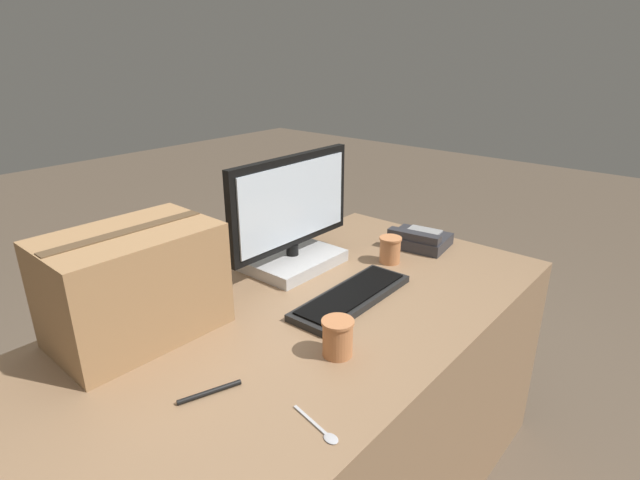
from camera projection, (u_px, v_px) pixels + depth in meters
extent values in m
cube|color=#8C6B4C|center=(297.00, 420.00, 1.59)|extent=(1.80, 0.90, 0.75)
cube|color=#B7B7B7|center=(293.00, 260.00, 1.80)|extent=(0.33, 0.25, 0.04)
cylinder|color=black|center=(292.00, 250.00, 1.78)|extent=(0.04, 0.04, 0.04)
cube|color=black|center=(291.00, 202.00, 1.72)|extent=(0.56, 0.03, 0.32)
cube|color=silver|center=(295.00, 203.00, 1.71)|extent=(0.51, 0.01, 0.27)
cube|color=black|center=(352.00, 297.00, 1.55)|extent=(0.46, 0.16, 0.02)
cube|color=black|center=(352.00, 293.00, 1.55)|extent=(0.42, 0.13, 0.01)
cube|color=#2D2D33|center=(420.00, 240.00, 1.97)|extent=(0.21, 0.24, 0.05)
cube|color=#2D2D33|center=(414.00, 236.00, 1.91)|extent=(0.07, 0.21, 0.03)
cube|color=gray|center=(423.00, 232.00, 1.99)|extent=(0.12, 0.14, 0.01)
cylinder|color=#BC7547|center=(338.00, 339.00, 1.27)|extent=(0.08, 0.08, 0.09)
cylinder|color=#BC7547|center=(338.00, 322.00, 1.25)|extent=(0.08, 0.08, 0.01)
cylinder|color=#BC7547|center=(390.00, 251.00, 1.81)|extent=(0.07, 0.07, 0.09)
cylinder|color=#BC7547|center=(391.00, 238.00, 1.80)|extent=(0.08, 0.08, 0.01)
cube|color=#B2B2B7|center=(310.00, 420.00, 1.06)|extent=(0.03, 0.11, 0.00)
ellipsoid|color=#B2B2B7|center=(331.00, 439.00, 1.01)|extent=(0.03, 0.04, 0.00)
cube|color=#9E754C|center=(134.00, 285.00, 1.33)|extent=(0.44, 0.29, 0.30)
cube|color=brown|center=(126.00, 232.00, 1.27)|extent=(0.43, 0.05, 0.00)
cylinder|color=black|center=(210.00, 392.00, 1.14)|extent=(0.14, 0.06, 0.01)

